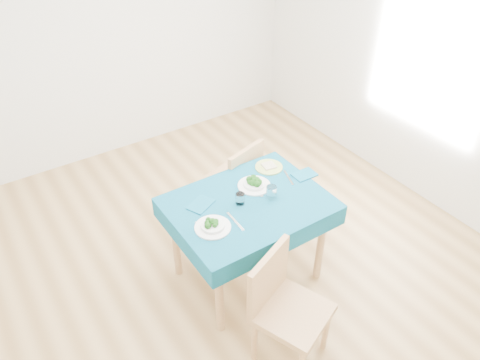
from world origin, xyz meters
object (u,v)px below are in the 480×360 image
chair_near (294,302)px  side_plate (269,167)px  bowl_near (213,224)px  bowl_far (254,182)px  chair_far (230,173)px  table (248,240)px

chair_near → side_plate: (0.56, 1.03, 0.22)m
bowl_near → bowl_far: size_ratio=0.99×
chair_near → chair_far: bearing=51.5°
chair_far → bowl_far: (-0.11, -0.53, 0.28)m
table → side_plate: size_ratio=5.10×
bowl_near → bowl_far: 0.55m
bowl_far → side_plate: size_ratio=1.14×
table → bowl_near: 0.56m
chair_near → side_plate: chair_near is taller
chair_near → bowl_near: 0.74m
chair_far → bowl_far: chair_far is taller
table → side_plate: side_plate is taller
chair_far → bowl_near: bearing=35.2°
table → side_plate: (0.39, 0.27, 0.38)m
chair_near → bowl_near: chair_near is taller
table → bowl_near: bowl_near is taller
bowl_far → side_plate: bearing=29.8°
chair_near → side_plate: bearing=39.9°
chair_near → bowl_far: (0.32, 0.90, 0.26)m
chair_near → chair_far: size_ratio=1.04×
table → bowl_far: size_ratio=4.47×
table → chair_far: (0.26, 0.67, 0.14)m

